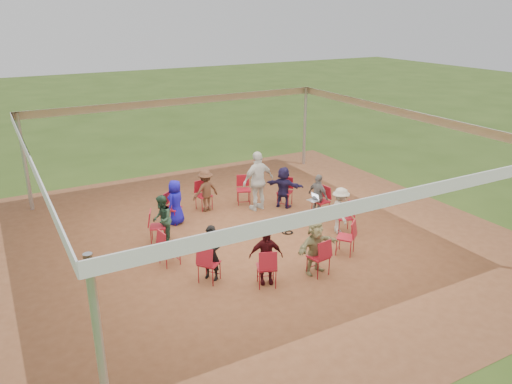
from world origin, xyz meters
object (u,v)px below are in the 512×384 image
chair_0 (321,201)px  chair_1 (285,192)px  chair_2 (244,190)px  person_seated_8 (340,211)px  person_seated_7 (315,247)px  standing_person (258,181)px  person_seated_4 (162,219)px  laptop (314,198)px  cable_coil (288,232)px  chair_9 (318,257)px  person_seated_2 (206,190)px  chair_11 (344,217)px  person_seated_0 (318,196)px  chair_10 (346,238)px  person_seated_1 (284,187)px  chair_7 (209,263)px  chair_8 (267,267)px  chair_6 (169,247)px  person_seated_6 (266,256)px  chair_5 (158,227)px  chair_4 (172,208)px  person_seated_3 (176,202)px  person_seated_5 (211,253)px  chair_3 (204,196)px

chair_0 → chair_1: same height
chair_2 → person_seated_8: (1.29, -3.21, 0.20)m
person_seated_7 → standing_person: (0.74, 4.04, 0.27)m
person_seated_4 → laptop: size_ratio=3.73×
chair_2 → cable_coil: bearing=112.6°
chair_9 → cable_coil: chair_9 is taller
person_seated_2 → chair_1: bearing=152.4°
person_seated_4 → standing_person: 3.41m
chair_11 → person_seated_0: (0.03, 1.27, 0.20)m
chair_10 → person_seated_4: size_ratio=0.69×
person_seated_1 → person_seated_7: 4.13m
chair_7 → person_seated_7: (2.31, -0.80, 0.20)m
chair_1 → chair_9: bearing=120.0°
chair_10 → standing_person: bearing=58.9°
chair_8 → chair_9: (1.29, -0.15, 0.00)m
person_seated_8 → laptop: bearing=22.5°
chair_6 → person_seated_2: (2.13, 2.72, 0.20)m
laptop → chair_11: bearing=177.6°
person_seated_6 → person_seated_0: bearing=60.0°
chair_5 → chair_9: (2.69, -3.40, 0.00)m
chair_4 → person_seated_3: person_seated_3 is taller
laptop → person_seated_5: bearing=105.5°
person_seated_6 → person_seated_8: same height
chair_6 → chair_8: 2.50m
chair_5 → chair_11: 5.01m
person_seated_4 → standing_person: bearing=125.3°
chair_4 → chair_3: bearing=165.0°
chair_10 → person_seated_5: (-3.42, 0.48, 0.20)m
chair_4 → person_seated_0: (3.91, -1.62, 0.20)m
chair_2 → chair_5: same height
chair_5 → chair_8: 3.54m
chair_3 → chair_7: 4.34m
chair_6 → person_seated_8: size_ratio=0.69×
person_seated_0 → person_seated_6: bearing=120.0°
chair_7 → chair_3: bearing=120.0°
cable_coil → laptop: bearing=24.0°
chair_6 → chair_4: bearing=150.0°
person_seated_0 → person_seated_5: bearing=105.0°
person_seated_0 → person_seated_4: (-4.58, 0.53, 0.00)m
chair_10 → laptop: size_ratio=2.59×
chair_9 → chair_11: size_ratio=1.00×
chair_2 → person_seated_5: 4.73m
chair_0 → chair_10: same height
chair_6 → chair_8: same height
chair_4 → chair_9: 4.84m
chair_2 → person_seated_0: 2.46m
chair_0 → chair_4: 4.34m
chair_10 → person_seated_4: person_seated_4 is taller
chair_9 → person_seated_4: size_ratio=0.69×
person_seated_3 → laptop: size_ratio=3.73×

